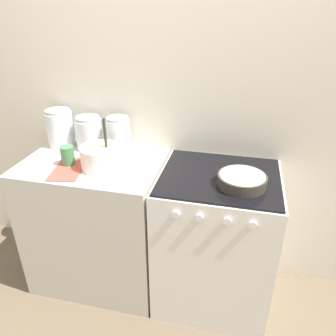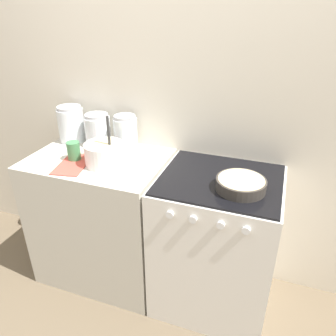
{
  "view_description": "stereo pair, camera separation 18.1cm",
  "coord_description": "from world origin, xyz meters",
  "px_view_note": "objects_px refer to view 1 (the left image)",
  "views": [
    {
      "loc": [
        0.45,
        -1.34,
        1.79
      ],
      "look_at": [
        0.07,
        0.23,
        0.96
      ],
      "focal_mm": 35.0,
      "sensor_mm": 36.0,
      "label": 1
    },
    {
      "loc": [
        0.62,
        -1.29,
        1.79
      ],
      "look_at": [
        0.07,
        0.23,
        0.96
      ],
      "focal_mm": 35.0,
      "sensor_mm": 36.0,
      "label": 2
    }
  ],
  "objects_px": {
    "baking_pan": "(242,180)",
    "storage_jar_left": "(60,130)",
    "stove": "(215,239)",
    "storage_jar_middle": "(89,135)",
    "storage_jar_right": "(119,137)",
    "tin_can": "(68,156)",
    "mixing_bowl": "(101,156)"
  },
  "relations": [
    {
      "from": "mixing_bowl",
      "to": "tin_can",
      "type": "bearing_deg",
      "value": -176.85
    },
    {
      "from": "storage_jar_left",
      "to": "storage_jar_right",
      "type": "distance_m",
      "value": 0.41
    },
    {
      "from": "storage_jar_right",
      "to": "tin_can",
      "type": "bearing_deg",
      "value": -130.34
    },
    {
      "from": "tin_can",
      "to": "storage_jar_left",
      "type": "bearing_deg",
      "value": 125.79
    },
    {
      "from": "mixing_bowl",
      "to": "storage_jar_left",
      "type": "height_order",
      "value": "mixing_bowl"
    },
    {
      "from": "storage_jar_left",
      "to": "tin_can",
      "type": "relative_size",
      "value": 2.1
    },
    {
      "from": "stove",
      "to": "storage_jar_left",
      "type": "distance_m",
      "value": 1.24
    },
    {
      "from": "stove",
      "to": "mixing_bowl",
      "type": "relative_size",
      "value": 2.97
    },
    {
      "from": "baking_pan",
      "to": "stove",
      "type": "bearing_deg",
      "value": 145.41
    },
    {
      "from": "baking_pan",
      "to": "storage_jar_left",
      "type": "height_order",
      "value": "storage_jar_left"
    },
    {
      "from": "storage_jar_left",
      "to": "tin_can",
      "type": "xyz_separation_m",
      "value": [
        0.19,
        -0.26,
        -0.05
      ]
    },
    {
      "from": "tin_can",
      "to": "stove",
      "type": "bearing_deg",
      "value": 4.41
    },
    {
      "from": "mixing_bowl",
      "to": "storage_jar_middle",
      "type": "distance_m",
      "value": 0.32
    },
    {
      "from": "stove",
      "to": "tin_can",
      "type": "bearing_deg",
      "value": -175.59
    },
    {
      "from": "storage_jar_left",
      "to": "storage_jar_middle",
      "type": "relative_size",
      "value": 1.15
    },
    {
      "from": "storage_jar_left",
      "to": "baking_pan",
      "type": "bearing_deg",
      "value": -12.91
    },
    {
      "from": "stove",
      "to": "storage_jar_right",
      "type": "distance_m",
      "value": 0.89
    },
    {
      "from": "baking_pan",
      "to": "storage_jar_middle",
      "type": "relative_size",
      "value": 1.21
    },
    {
      "from": "storage_jar_right",
      "to": "mixing_bowl",
      "type": "bearing_deg",
      "value": -93.77
    },
    {
      "from": "stove",
      "to": "storage_jar_left",
      "type": "relative_size",
      "value": 3.67
    },
    {
      "from": "storage_jar_middle",
      "to": "storage_jar_right",
      "type": "bearing_deg",
      "value": 0.0
    },
    {
      "from": "mixing_bowl",
      "to": "tin_can",
      "type": "distance_m",
      "value": 0.21
    },
    {
      "from": "stove",
      "to": "mixing_bowl",
      "type": "xyz_separation_m",
      "value": [
        -0.69,
        -0.06,
        0.53
      ]
    },
    {
      "from": "baking_pan",
      "to": "storage_jar_left",
      "type": "bearing_deg",
      "value": 167.09
    },
    {
      "from": "storage_jar_right",
      "to": "tin_can",
      "type": "height_order",
      "value": "storage_jar_right"
    },
    {
      "from": "mixing_bowl",
      "to": "storage_jar_left",
      "type": "relative_size",
      "value": 1.24
    },
    {
      "from": "stove",
      "to": "storage_jar_left",
      "type": "height_order",
      "value": "storage_jar_left"
    },
    {
      "from": "storage_jar_left",
      "to": "tin_can",
      "type": "height_order",
      "value": "storage_jar_left"
    },
    {
      "from": "storage_jar_left",
      "to": "storage_jar_right",
      "type": "bearing_deg",
      "value": 0.0
    },
    {
      "from": "storage_jar_left",
      "to": "tin_can",
      "type": "distance_m",
      "value": 0.33
    },
    {
      "from": "storage_jar_right",
      "to": "tin_can",
      "type": "relative_size",
      "value": 1.94
    },
    {
      "from": "storage_jar_right",
      "to": "baking_pan",
      "type": "bearing_deg",
      "value": -19.23
    }
  ]
}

